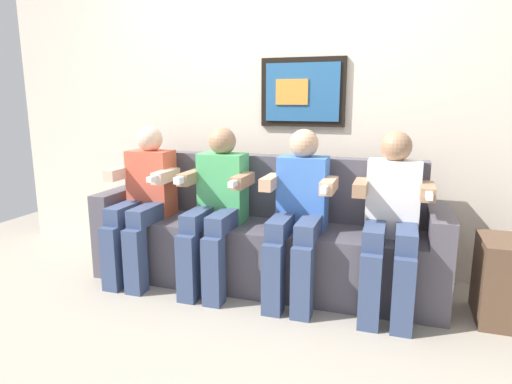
{
  "coord_description": "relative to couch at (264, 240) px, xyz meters",
  "views": [
    {
      "loc": [
        0.88,
        -2.55,
        1.29
      ],
      "look_at": [
        0.0,
        0.15,
        0.7
      ],
      "focal_mm": 30.87,
      "sensor_mm": 36.0,
      "label": 1
    }
  ],
  "objects": [
    {
      "name": "person_leftmost",
      "position": [
        -0.86,
        -0.17,
        0.29
      ],
      "size": [
        0.46,
        0.56,
        1.11
      ],
      "color": "#D8593F",
      "rests_on": "ground_plane"
    },
    {
      "name": "person_rightmost",
      "position": [
        0.86,
        -0.17,
        0.29
      ],
      "size": [
        0.46,
        0.56,
        1.11
      ],
      "color": "white",
      "rests_on": "ground_plane"
    },
    {
      "name": "person_right_center",
      "position": [
        0.29,
        -0.17,
        0.29
      ],
      "size": [
        0.46,
        0.56,
        1.11
      ],
      "color": "#3F72CC",
      "rests_on": "ground_plane"
    },
    {
      "name": "person_left_center",
      "position": [
        -0.29,
        -0.17,
        0.29
      ],
      "size": [
        0.46,
        0.56,
        1.11
      ],
      "color": "#4CB266",
      "rests_on": "ground_plane"
    },
    {
      "name": "back_wall_assembly",
      "position": [
        0.0,
        0.44,
        0.99
      ],
      "size": [
        4.84,
        0.1,
        2.6
      ],
      "color": "beige",
      "rests_on": "ground_plane"
    },
    {
      "name": "couch",
      "position": [
        0.0,
        0.0,
        0.0
      ],
      "size": [
        2.44,
        0.58,
        0.9
      ],
      "color": "#514C56",
      "rests_on": "ground_plane"
    },
    {
      "name": "ground_plane",
      "position": [
        0.0,
        -0.33,
        -0.31
      ],
      "size": [
        6.3,
        6.3,
        0.0
      ],
      "primitive_type": "plane",
      "color": "#9E9384"
    }
  ]
}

